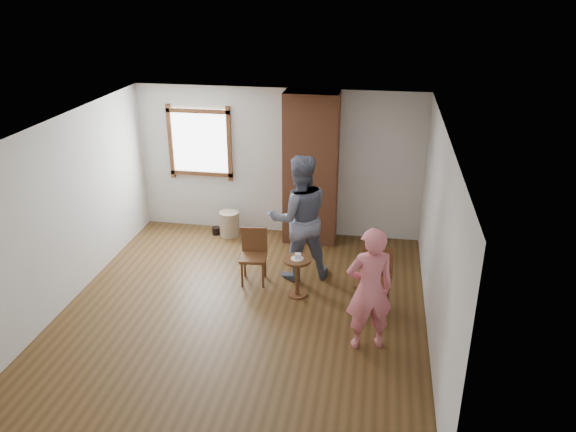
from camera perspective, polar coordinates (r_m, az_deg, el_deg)
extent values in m
plane|color=brown|center=(7.94, -4.59, -9.68)|extent=(5.50, 5.50, 0.00)
cube|color=silver|center=(9.82, -0.96, 5.44)|extent=(5.00, 0.04, 2.60)
cube|color=silver|center=(8.27, -21.94, 0.17)|extent=(0.04, 5.50, 2.60)
cube|color=silver|center=(7.15, 14.92, -2.46)|extent=(0.04, 5.50, 2.60)
cube|color=white|center=(6.88, -5.28, 8.81)|extent=(5.00, 5.50, 0.04)
cube|color=brown|center=(10.04, -8.96, 7.34)|extent=(1.14, 0.06, 1.34)
cube|color=white|center=(10.06, -8.93, 7.37)|extent=(1.00, 0.02, 1.20)
cube|color=#A35A39|center=(9.50, 2.33, 4.79)|extent=(0.90, 0.50, 2.60)
cylinder|color=tan|center=(10.07, -5.97, -0.79)|extent=(0.43, 0.43, 0.45)
cylinder|color=black|center=(10.20, -7.33, -1.49)|extent=(0.17, 0.17, 0.14)
cube|color=brown|center=(8.44, -3.53, -4.23)|extent=(0.43, 0.43, 0.05)
cylinder|color=brown|center=(8.43, -4.69, -5.93)|extent=(0.04, 0.04, 0.42)
cylinder|color=brown|center=(8.39, -2.56, -6.02)|extent=(0.04, 0.04, 0.42)
cylinder|color=brown|center=(8.70, -4.40, -4.93)|extent=(0.04, 0.04, 0.42)
cylinder|color=brown|center=(8.66, -2.34, -5.01)|extent=(0.04, 0.04, 0.42)
cube|color=brown|center=(8.51, -3.42, -2.45)|extent=(0.39, 0.08, 0.42)
cube|color=brown|center=(7.74, 8.67, -6.76)|extent=(0.51, 0.51, 0.05)
cylinder|color=brown|center=(7.75, 6.99, -8.66)|extent=(0.04, 0.04, 0.47)
cylinder|color=brown|center=(7.69, 9.56, -9.11)|extent=(0.04, 0.04, 0.47)
cylinder|color=brown|center=(8.04, 7.63, -7.40)|extent=(0.04, 0.04, 0.47)
cylinder|color=brown|center=(7.98, 10.11, -7.82)|extent=(0.04, 0.04, 0.47)
cube|color=brown|center=(7.80, 9.11, -4.59)|extent=(0.44, 0.13, 0.47)
cylinder|color=brown|center=(8.00, 0.94, -4.49)|extent=(0.40, 0.40, 0.04)
cylinder|color=brown|center=(8.14, 0.92, -6.30)|extent=(0.06, 0.06, 0.54)
cylinder|color=brown|center=(8.28, 0.91, -7.95)|extent=(0.28, 0.28, 0.03)
cylinder|color=white|center=(7.99, 0.94, -4.34)|extent=(0.18, 0.18, 0.01)
cube|color=white|center=(7.98, 1.01, -4.13)|extent=(0.08, 0.07, 0.06)
imported|color=#131735|center=(8.37, 1.14, -0.18)|extent=(1.15, 1.02, 1.95)
imported|color=pink|center=(6.91, 8.28, -7.38)|extent=(0.68, 0.55, 1.63)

